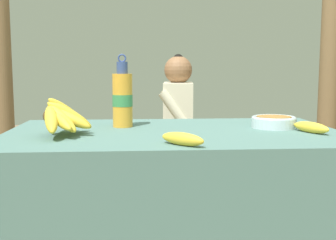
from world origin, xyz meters
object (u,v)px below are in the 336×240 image
water_bottle (123,99)px  support_post_far (331,34)px  banana_bunch_green (117,143)px  wooden_bench (171,161)px  banana_bunch_ripe (62,117)px  loose_banana_side (311,127)px  seated_vendor (172,122)px  support_post_near (0,32)px  loose_banana_front (183,139)px  serving_bowl (274,121)px

water_bottle → support_post_far: support_post_far is taller
banana_bunch_green → support_post_far: bearing=5.6°
wooden_bench → support_post_far: (1.21, 0.16, 0.92)m
banana_bunch_ripe → loose_banana_side: size_ratio=1.85×
banana_bunch_ripe → water_bottle: size_ratio=1.06×
seated_vendor → support_post_near: support_post_near is taller
wooden_bench → support_post_far: support_post_far is taller
banana_bunch_green → support_post_far: size_ratio=0.11×
banana_bunch_green → support_post_far: 1.79m
water_bottle → banana_bunch_green: water_bottle is taller
banana_bunch_ripe → loose_banana_front: (0.45, -0.24, -0.05)m
seated_vendor → water_bottle: bearing=79.6°
serving_bowl → banana_bunch_green: size_ratio=0.66×
loose_banana_side → wooden_bench: 1.46m
serving_bowl → support_post_far: support_post_far is taller
banana_bunch_ripe → seated_vendor: bearing=67.6°
wooden_bench → loose_banana_front: bearing=-93.1°
loose_banana_front → seated_vendor: 1.54m
serving_bowl → support_post_near: support_post_near is taller
wooden_bench → support_post_near: 1.53m
loose_banana_side → banana_bunch_green: 1.59m
banana_bunch_ripe → support_post_far: (1.75, 1.47, 0.44)m
serving_bowl → loose_banana_side: serving_bowl is taller
loose_banana_side → support_post_near: support_post_near is taller
serving_bowl → support_post_far: bearing=57.1°
water_bottle → loose_banana_front: bearing=-64.9°
loose_banana_front → loose_banana_side: (0.55, 0.24, 0.00)m
banana_bunch_green → support_post_far: (1.60, 0.16, 0.78)m
support_post_near → water_bottle: bearing=-53.9°
water_bottle → support_post_far: (1.52, 1.25, 0.39)m
loose_banana_front → support_post_far: (1.30, 1.71, 0.49)m
serving_bowl → banana_bunch_green: serving_bowl is taller
water_bottle → loose_banana_side: size_ratio=1.74×
water_bottle → loose_banana_front: (0.22, -0.47, -0.10)m
loose_banana_side → seated_vendor: 1.38m
loose_banana_side → support_post_far: support_post_far is taller
banana_bunch_ripe → support_post_far: support_post_far is taller
water_bottle → support_post_near: support_post_near is taller
loose_banana_side → water_bottle: bearing=163.5°
wooden_bench → banana_bunch_green: (-0.39, -0.00, 0.14)m
serving_bowl → wooden_bench: 1.30m
water_bottle → loose_banana_side: 0.81m
loose_banana_side → seated_vendor: bearing=109.8°
water_bottle → seated_vendor: (0.30, 1.06, -0.24)m
banana_bunch_ripe → loose_banana_front: bearing=-28.5°
banana_bunch_ripe → wooden_bench: size_ratio=0.22×
loose_banana_front → banana_bunch_green: loose_banana_front is taller
seated_vendor → banana_bunch_green: (-0.39, 0.03, -0.15)m
water_bottle → loose_banana_front: size_ratio=2.04×
loose_banana_front → banana_bunch_green: size_ratio=0.54×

